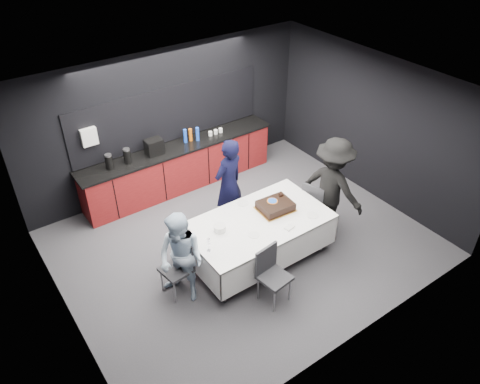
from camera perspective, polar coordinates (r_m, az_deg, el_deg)
name	(u,v)px	position (r m, az deg, el deg)	size (l,w,h in m)	color
ground	(243,243)	(8.27, 0.40, -6.28)	(6.00, 6.00, 0.00)	#444449
room_shell	(244,152)	(7.17, 0.46, 4.91)	(6.04, 5.04, 2.82)	white
kitchenette	(178,163)	(9.47, -7.51, 3.48)	(4.10, 0.64, 2.05)	maroon
party_table	(258,227)	(7.61, 2.18, -4.29)	(2.32, 1.32, 0.78)	#99999E
cake_assembly	(275,206)	(7.73, 4.34, -1.69)	(0.61, 0.51, 0.18)	gold
plate_stack	(220,228)	(7.29, -2.50, -4.41)	(0.19, 0.19, 0.10)	white
loose_plate_near	(254,235)	(7.24, 1.70, -5.24)	(0.18, 0.18, 0.01)	white
loose_plate_right_a	(286,203)	(7.91, 5.59, -1.39)	(0.20, 0.20, 0.01)	white
loose_plate_right_b	(312,215)	(7.71, 8.80, -2.81)	(0.19, 0.19, 0.01)	white
loose_plate_far	(243,203)	(7.88, 0.35, -1.36)	(0.20, 0.20, 0.01)	white
fork_pile	(289,227)	(7.40, 6.02, -4.31)	(0.16, 0.10, 0.03)	white
champagne_flute	(209,242)	(6.89, -3.85, -6.13)	(0.06, 0.06, 0.22)	white
chair_left	(180,263)	(7.19, -7.34, -8.59)	(0.47, 0.47, 0.92)	#2D2D32
chair_right	(314,201)	(8.44, 9.06, -1.14)	(0.54, 0.54, 0.92)	#2D2D32
chair_near	(271,271)	(7.03, 3.79, -9.57)	(0.47, 0.47, 0.92)	#2D2D32
person_center	(229,184)	(8.19, -1.39, 0.96)	(0.64, 0.42, 1.74)	black
person_left	(181,258)	(6.93, -7.19, -8.01)	(0.74, 0.58, 1.53)	silver
person_right	(332,187)	(8.21, 11.18, 0.65)	(1.18, 0.68, 1.82)	black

